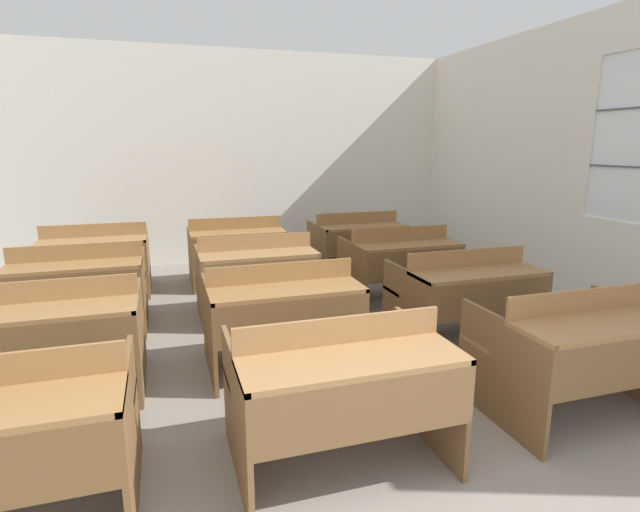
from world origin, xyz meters
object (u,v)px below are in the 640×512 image
(bench_second_left, at_px, (53,334))
(bench_second_right, at_px, (465,292))
(wastepaper_bin, at_px, (427,246))
(bench_front_center, at_px, (340,384))
(bench_back_right, at_px, (357,240))
(bench_third_left, at_px, (79,285))
(bench_second_center, at_px, (282,311))
(bench_back_center, at_px, (236,247))
(bench_third_center, at_px, (256,272))
(bench_back_left, at_px, (96,257))
(bench_front_right, at_px, (579,347))
(bench_third_right, at_px, (400,261))

(bench_second_left, xyz_separation_m, bench_second_right, (3.15, 0.00, 0.00))
(bench_second_right, bearing_deg, wastepaper_bin, 65.76)
(bench_front_center, bearing_deg, bench_back_right, 67.05)
(bench_third_left, relative_size, wastepaper_bin, 3.73)
(bench_second_left, bearing_deg, bench_third_left, 90.46)
(bench_second_center, distance_m, bench_third_left, 2.00)
(bench_third_left, distance_m, bench_back_center, 2.00)
(bench_second_right, height_order, bench_third_center, same)
(bench_back_left, bearing_deg, bench_back_center, 1.29)
(bench_back_right, bearing_deg, bench_second_left, -141.95)
(bench_front_right, height_order, bench_second_left, same)
(bench_back_right, bearing_deg, bench_third_left, -158.97)
(bench_back_center, bearing_deg, bench_front_right, -66.80)
(bench_back_left, bearing_deg, bench_front_center, -66.91)
(bench_third_left, distance_m, bench_third_right, 3.15)
(bench_second_right, distance_m, bench_third_left, 3.40)
(bench_third_center, xyz_separation_m, bench_third_right, (1.56, -0.00, 0.00))
(bench_front_center, bearing_deg, bench_second_left, 141.67)
(bench_front_center, height_order, wastepaper_bin, bench_front_center)
(bench_second_right, height_order, wastepaper_bin, bench_second_right)
(bench_front_center, bearing_deg, bench_third_left, 122.44)
(bench_third_left, bearing_deg, bench_second_center, -38.49)
(bench_second_right, relative_size, bench_third_center, 1.00)
(bench_third_left, height_order, bench_back_left, same)
(bench_third_center, bearing_deg, bench_back_right, 38.38)
(bench_back_center, bearing_deg, bench_third_left, -142.19)
(bench_back_center, bearing_deg, bench_second_center, -90.39)
(bench_back_center, bearing_deg, bench_second_right, -57.37)
(bench_front_right, height_order, bench_back_left, same)
(bench_back_left, relative_size, bench_back_right, 1.00)
(bench_third_left, xyz_separation_m, bench_third_right, (3.15, -0.03, 0.00))
(bench_second_left, xyz_separation_m, bench_second_center, (1.56, 0.00, 0.00))
(bench_second_right, bearing_deg, bench_third_center, 142.25)
(bench_third_right, height_order, bench_back_left, same)
(bench_third_left, distance_m, bench_third_center, 1.59)
(bench_back_right, bearing_deg, bench_back_center, 179.40)
(bench_front_center, xyz_separation_m, bench_third_right, (1.57, 2.46, 0.00))
(bench_second_left, bearing_deg, bench_third_center, 37.71)
(bench_front_center, relative_size, bench_third_center, 1.00)
(bench_second_center, xyz_separation_m, bench_third_center, (0.03, 1.22, 0.00))
(bench_second_center, xyz_separation_m, wastepaper_bin, (3.00, 3.12, -0.29))
(bench_front_center, height_order, bench_back_right, same)
(bench_second_center, bearing_deg, bench_back_right, 57.16)
(bench_front_right, bearing_deg, bench_third_left, 142.06)
(bench_front_center, distance_m, bench_third_center, 2.47)
(bench_second_center, height_order, wastepaper_bin, bench_second_center)
(bench_second_right, bearing_deg, bench_third_left, 158.56)
(bench_front_center, relative_size, bench_second_center, 1.00)
(bench_third_left, relative_size, bench_third_right, 1.00)
(bench_second_right, distance_m, bench_back_right, 2.45)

